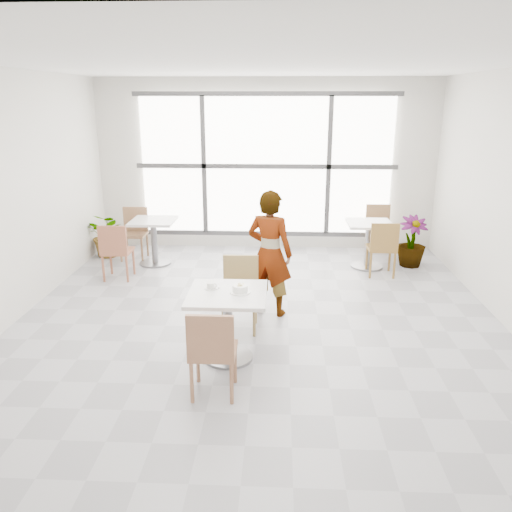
{
  "coord_description": "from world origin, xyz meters",
  "views": [
    {
      "loc": [
        0.25,
        -5.59,
        2.65
      ],
      "look_at": [
        0.0,
        -0.3,
        1.0
      ],
      "focal_mm": 35.65,
      "sensor_mm": 36.0,
      "label": 1
    }
  ],
  "objects_px": {
    "chair_near": "(212,348)",
    "bg_table_right": "(368,238)",
    "bg_chair_left_far": "(135,229)",
    "bg_chair_right_near": "(383,245)",
    "bg_chair_left_near": "(116,248)",
    "bg_table_left": "(154,236)",
    "person": "(270,253)",
    "bg_chair_right_far": "(378,226)",
    "main_table": "(228,313)",
    "oatmeal_bowl": "(240,289)",
    "plant_left": "(109,235)",
    "coffee_cup": "(211,286)",
    "plant_right": "(412,241)",
    "chair_far": "(240,288)"
  },
  "relations": [
    {
      "from": "bg_chair_right_near",
      "to": "plant_right",
      "type": "bearing_deg",
      "value": -136.47
    },
    {
      "from": "person",
      "to": "bg_chair_right_near",
      "type": "bearing_deg",
      "value": -118.15
    },
    {
      "from": "chair_near",
      "to": "bg_chair_right_near",
      "type": "xyz_separation_m",
      "value": [
        2.17,
        3.45,
        0.0
      ]
    },
    {
      "from": "bg_chair_right_far",
      "to": "bg_chair_right_near",
      "type": "bearing_deg",
      "value": -97.18
    },
    {
      "from": "chair_near",
      "to": "oatmeal_bowl",
      "type": "distance_m",
      "value": 0.82
    },
    {
      "from": "plant_right",
      "to": "chair_near",
      "type": "bearing_deg",
      "value": -124.52
    },
    {
      "from": "bg_chair_left_near",
      "to": "bg_chair_right_far",
      "type": "bearing_deg",
      "value": -159.61
    },
    {
      "from": "bg_table_right",
      "to": "bg_table_left",
      "type": "bearing_deg",
      "value": 179.93
    },
    {
      "from": "main_table",
      "to": "oatmeal_bowl",
      "type": "distance_m",
      "value": 0.3
    },
    {
      "from": "oatmeal_bowl",
      "to": "bg_table_right",
      "type": "bearing_deg",
      "value": 59.88
    },
    {
      "from": "coffee_cup",
      "to": "plant_right",
      "type": "height_order",
      "value": "plant_right"
    },
    {
      "from": "chair_far",
      "to": "person",
      "type": "height_order",
      "value": "person"
    },
    {
      "from": "chair_near",
      "to": "chair_far",
      "type": "height_order",
      "value": "same"
    },
    {
      "from": "bg_table_right",
      "to": "bg_chair_left_near",
      "type": "xyz_separation_m",
      "value": [
        -3.89,
        -0.8,
        0.01
      ]
    },
    {
      "from": "oatmeal_bowl",
      "to": "person",
      "type": "bearing_deg",
      "value": 77.26
    },
    {
      "from": "chair_far",
      "to": "person",
      "type": "bearing_deg",
      "value": 51.35
    },
    {
      "from": "person",
      "to": "bg_chair_left_far",
      "type": "xyz_separation_m",
      "value": [
        -2.36,
        2.27,
        -0.3
      ]
    },
    {
      "from": "bg_chair_left_far",
      "to": "bg_chair_right_far",
      "type": "height_order",
      "value": "same"
    },
    {
      "from": "chair_near",
      "to": "bg_table_right",
      "type": "relative_size",
      "value": 1.16
    },
    {
      "from": "bg_table_right",
      "to": "main_table",
      "type": "bearing_deg",
      "value": -121.88
    },
    {
      "from": "plant_left",
      "to": "plant_right",
      "type": "xyz_separation_m",
      "value": [
        5.11,
        -0.28,
        0.02
      ]
    },
    {
      "from": "bg_table_left",
      "to": "bg_chair_left_near",
      "type": "bearing_deg",
      "value": -115.47
    },
    {
      "from": "bg_chair_right_near",
      "to": "oatmeal_bowl",
      "type": "bearing_deg",
      "value": 53.93
    },
    {
      "from": "main_table",
      "to": "bg_chair_right_far",
      "type": "height_order",
      "value": "bg_chair_right_far"
    },
    {
      "from": "main_table",
      "to": "oatmeal_bowl",
      "type": "relative_size",
      "value": 3.81
    },
    {
      "from": "chair_near",
      "to": "chair_far",
      "type": "distance_m",
      "value": 1.54
    },
    {
      "from": "bg_chair_left_far",
      "to": "bg_chair_right_far",
      "type": "xyz_separation_m",
      "value": [
        4.21,
        0.42,
        0.0
      ]
    },
    {
      "from": "oatmeal_bowl",
      "to": "person",
      "type": "distance_m",
      "value": 1.25
    },
    {
      "from": "bg_table_right",
      "to": "plant_left",
      "type": "xyz_separation_m",
      "value": [
        -4.39,
        0.38,
        -0.1
      ]
    },
    {
      "from": "bg_chair_right_near",
      "to": "bg_chair_right_far",
      "type": "bearing_deg",
      "value": -97.18
    },
    {
      "from": "person",
      "to": "bg_table_left",
      "type": "height_order",
      "value": "person"
    },
    {
      "from": "main_table",
      "to": "chair_near",
      "type": "distance_m",
      "value": 0.74
    },
    {
      "from": "main_table",
      "to": "plant_left",
      "type": "height_order",
      "value": "plant_left"
    },
    {
      "from": "bg_chair_left_near",
      "to": "bg_table_left",
      "type": "bearing_deg",
      "value": -115.47
    },
    {
      "from": "bg_table_right",
      "to": "bg_chair_right_far",
      "type": "height_order",
      "value": "bg_chair_right_far"
    },
    {
      "from": "bg_chair_left_near",
      "to": "bg_chair_left_far",
      "type": "relative_size",
      "value": 1.0
    },
    {
      "from": "plant_left",
      "to": "bg_table_right",
      "type": "bearing_deg",
      "value": -4.92
    },
    {
      "from": "bg_chair_left_far",
      "to": "bg_chair_right_near",
      "type": "height_order",
      "value": "same"
    },
    {
      "from": "bg_table_left",
      "to": "bg_chair_left_far",
      "type": "relative_size",
      "value": 0.86
    },
    {
      "from": "main_table",
      "to": "chair_near",
      "type": "bearing_deg",
      "value": -95.05
    },
    {
      "from": "coffee_cup",
      "to": "main_table",
      "type": "bearing_deg",
      "value": -27.26
    },
    {
      "from": "chair_far",
      "to": "bg_table_right",
      "type": "relative_size",
      "value": 1.16
    },
    {
      "from": "chair_far",
      "to": "coffee_cup",
      "type": "xyz_separation_m",
      "value": [
        -0.25,
        -0.7,
        0.28
      ]
    },
    {
      "from": "oatmeal_bowl",
      "to": "bg_chair_left_far",
      "type": "xyz_separation_m",
      "value": [
        -2.09,
        3.49,
        -0.29
      ]
    },
    {
      "from": "main_table",
      "to": "bg_chair_left_far",
      "type": "relative_size",
      "value": 0.92
    },
    {
      "from": "bg_table_left",
      "to": "plant_left",
      "type": "xyz_separation_m",
      "value": [
        -0.89,
        0.37,
        -0.1
      ]
    },
    {
      "from": "bg_table_right",
      "to": "coffee_cup",
      "type": "bearing_deg",
      "value": -124.97
    },
    {
      "from": "chair_near",
      "to": "coffee_cup",
      "type": "height_order",
      "value": "chair_near"
    },
    {
      "from": "person",
      "to": "bg_chair_right_far",
      "type": "xyz_separation_m",
      "value": [
        1.85,
        2.69,
        -0.3
      ]
    },
    {
      "from": "plant_right",
      "to": "bg_table_left",
      "type": "bearing_deg",
      "value": -178.68
    }
  ]
}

